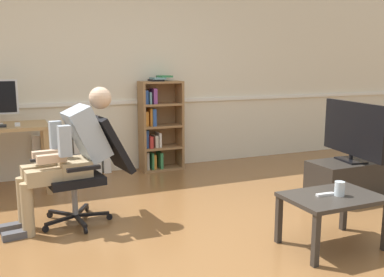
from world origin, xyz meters
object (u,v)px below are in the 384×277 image
(bookshelf, at_px, (158,126))
(office_chair, at_px, (91,164))
(person_seated, at_px, (69,153))
(tv_screen, at_px, (353,130))
(drinking_glass, at_px, (340,189))
(spare_remote, at_px, (325,194))
(computer_mouse, at_px, (17,124))
(radiator, at_px, (73,155))
(coffee_table, at_px, (332,202))
(tv_stand, at_px, (349,179))

(bookshelf, distance_m, office_chair, 1.92)
(person_seated, height_order, tv_screen, person_seated)
(drinking_glass, relative_size, spare_remote, 0.74)
(computer_mouse, distance_m, spare_remote, 3.25)
(radiator, xyz_separation_m, person_seated, (-0.23, -1.66, 0.37))
(person_seated, height_order, coffee_table, person_seated)
(radiator, relative_size, office_chair, 1.00)
(office_chair, xyz_separation_m, tv_stand, (2.64, -0.44, -0.32))
(person_seated, xyz_separation_m, spare_remote, (1.74, -1.28, -0.22))
(radiator, height_order, tv_screen, tv_screen)
(computer_mouse, distance_m, office_chair, 1.29)
(person_seated, distance_m, tv_screen, 2.86)
(computer_mouse, relative_size, spare_remote, 0.67)
(person_seated, height_order, drinking_glass, person_seated)
(office_chair, xyz_separation_m, coffee_table, (1.61, -1.33, -0.16))
(office_chair, bearing_deg, bookshelf, 135.29)
(coffee_table, distance_m, drinking_glass, 0.12)
(spare_remote, bearing_deg, tv_screen, 131.86)
(tv_stand, bearing_deg, radiator, 141.37)
(tv_screen, bearing_deg, person_seated, 90.66)
(person_seated, relative_size, coffee_table, 1.67)
(office_chair, relative_size, tv_screen, 0.98)
(radiator, bearing_deg, computer_mouse, -140.91)
(coffee_table, bearing_deg, radiator, 117.86)
(computer_mouse, xyz_separation_m, office_chair, (0.58, -1.12, -0.25))
(person_seated, height_order, tv_stand, person_seated)
(computer_mouse, xyz_separation_m, radiator, (0.63, 0.51, -0.49))
(person_seated, bearing_deg, radiator, 164.38)
(radiator, relative_size, drinking_glass, 8.54)
(computer_mouse, relative_size, office_chair, 0.10)
(bookshelf, height_order, office_chair, bookshelf)
(office_chair, height_order, coffee_table, office_chair)
(spare_remote, bearing_deg, office_chair, -126.73)
(tv_stand, xyz_separation_m, drinking_glass, (-0.99, -0.91, 0.27))
(radiator, height_order, drinking_glass, radiator)
(computer_mouse, height_order, tv_screen, tv_screen)
(tv_stand, xyz_separation_m, coffee_table, (-1.03, -0.89, 0.16))
(person_seated, height_order, spare_remote, person_seated)
(coffee_table, distance_m, spare_remote, 0.09)
(computer_mouse, distance_m, drinking_glass, 3.35)
(bookshelf, bearing_deg, spare_remote, -82.15)
(person_seated, distance_m, spare_remote, 2.17)
(computer_mouse, bearing_deg, bookshelf, 13.25)
(radiator, relative_size, tv_stand, 1.10)
(bookshelf, relative_size, tv_screen, 1.29)
(radiator, distance_m, coffee_table, 3.35)
(person_seated, relative_size, tv_stand, 1.40)
(bookshelf, relative_size, office_chair, 1.32)
(person_seated, xyz_separation_m, tv_screen, (2.83, -0.42, 0.08))
(radiator, bearing_deg, tv_stand, -38.63)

